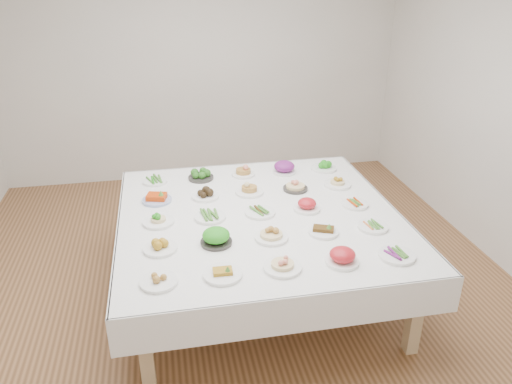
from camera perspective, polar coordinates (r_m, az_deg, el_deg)
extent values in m
plane|color=#91623C|center=(4.61, -2.61, -9.72)|extent=(5.00, 5.00, 0.00)
cube|color=silver|center=(6.40, -6.36, 13.75)|extent=(5.00, 0.02, 2.80)
cube|color=silver|center=(1.83, 9.06, -17.10)|extent=(5.00, 0.02, 2.80)
cube|color=silver|center=(4.98, 27.09, 8.01)|extent=(0.02, 5.00, 2.80)
cube|color=white|center=(4.07, 0.41, -2.92)|extent=(2.24, 2.24, 0.06)
cube|color=white|center=(5.11, -2.10, 1.74)|extent=(2.26, 0.01, 0.28)
cube|color=white|center=(3.21, 4.51, -13.85)|extent=(2.26, 0.02, 0.28)
cube|color=white|center=(4.46, 14.70, -2.78)|extent=(0.02, 2.26, 0.28)
cube|color=white|center=(4.08, -15.32, -5.60)|extent=(0.01, 2.26, 0.28)
cube|color=tan|center=(3.45, -12.51, -17.07)|extent=(0.09, 0.09, 0.69)
cube|color=tan|center=(3.82, 17.74, -12.99)|extent=(0.09, 0.09, 0.69)
cube|color=tan|center=(5.02, -12.41, -2.69)|extent=(0.09, 0.09, 0.69)
cube|color=tan|center=(5.28, 8.40, -0.90)|extent=(0.09, 0.09, 0.69)
cylinder|color=white|center=(3.28, -11.04, -10.08)|extent=(0.24, 0.24, 0.02)
cylinder|color=white|center=(3.30, -3.83, -9.42)|extent=(0.25, 0.25, 0.02)
cylinder|color=white|center=(3.37, 3.04, -8.64)|extent=(0.25, 0.25, 0.02)
cylinder|color=white|center=(3.47, 9.79, -7.85)|extent=(0.23, 0.23, 0.02)
cylinder|color=white|center=(3.62, 15.77, -7.04)|extent=(0.25, 0.25, 0.02)
cylinder|color=white|center=(3.63, -10.88, -6.40)|extent=(0.24, 0.24, 0.02)
cylinder|color=#2F2D2A|center=(3.65, -4.56, -5.80)|extent=(0.23, 0.23, 0.02)
cylinder|color=white|center=(3.70, 1.75, -5.24)|extent=(0.25, 0.25, 0.02)
cylinder|color=white|center=(3.81, 7.69, -4.57)|extent=(0.22, 0.22, 0.02)
cylinder|color=white|center=(3.95, 13.19, -3.93)|extent=(0.23, 0.23, 0.02)
cylinder|color=white|center=(3.98, -11.08, -3.42)|extent=(0.24, 0.24, 0.02)
cylinder|color=white|center=(4.00, -5.26, -2.90)|extent=(0.25, 0.25, 0.02)
cylinder|color=white|center=(4.05, 0.46, -2.40)|extent=(0.24, 0.24, 0.02)
cylinder|color=white|center=(4.14, 5.82, -1.92)|extent=(0.22, 0.22, 0.02)
cylinder|color=white|center=(4.27, 11.23, -1.42)|extent=(0.22, 0.22, 0.02)
cylinder|color=#4C66B2|center=(4.35, -11.26, -0.95)|extent=(0.25, 0.25, 0.02)
cylinder|color=white|center=(4.35, -5.80, -0.54)|extent=(0.23, 0.23, 0.02)
cylinder|color=white|center=(4.41, -0.77, -0.02)|extent=(0.25, 0.25, 0.02)
cylinder|color=#2F2D2A|center=(4.49, 4.52, 0.35)|extent=(0.22, 0.22, 0.02)
cylinder|color=white|center=(4.62, 9.28, 0.81)|extent=(0.24, 0.24, 0.02)
cylinder|color=white|center=(4.72, -11.43, 1.16)|extent=(0.22, 0.22, 0.02)
cylinder|color=#2F2D2A|center=(4.73, -6.31, 1.59)|extent=(0.23, 0.23, 0.02)
cylinder|color=white|center=(4.78, -1.46, 2.01)|extent=(0.22, 0.22, 0.02)
cylinder|color=white|center=(4.85, 3.23, 2.29)|extent=(0.21, 0.21, 0.02)
cylinder|color=white|center=(4.97, 7.73, 2.67)|extent=(0.25, 0.25, 0.02)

